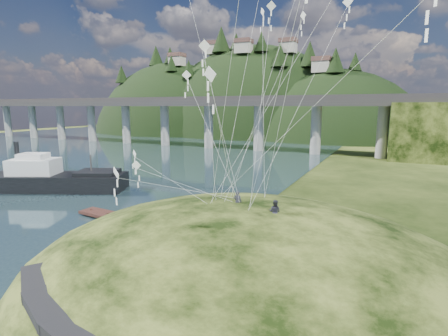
% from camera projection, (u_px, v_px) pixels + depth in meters
% --- Properties ---
extents(ground, '(320.00, 320.00, 0.00)m').
position_uv_depth(ground, '(145.00, 264.00, 27.38)').
color(ground, black).
rests_on(ground, ground).
extents(grass_hill, '(36.00, 32.00, 13.00)m').
position_uv_depth(grass_hill, '(249.00, 293.00, 25.98)').
color(grass_hill, black).
rests_on(grass_hill, ground).
extents(bridge, '(160.00, 11.00, 15.00)m').
position_uv_depth(bridge, '(226.00, 115.00, 99.13)').
color(bridge, '#2D2B2B').
rests_on(bridge, ground).
extents(far_ridge, '(153.00, 70.00, 94.50)m').
position_uv_depth(far_ridge, '(242.00, 151.00, 155.64)').
color(far_ridge, black).
rests_on(far_ridge, ground).
extents(work_barge, '(20.86, 13.64, 7.15)m').
position_uv_depth(work_barge, '(52.00, 178.00, 51.06)').
color(work_barge, black).
rests_on(work_barge, ground).
extents(wooden_dock, '(12.85, 3.03, 0.91)m').
position_uv_depth(wooden_dock, '(126.00, 219.00, 37.00)').
color(wooden_dock, '#321914').
rests_on(wooden_dock, ground).
extents(kite_flyers, '(4.16, 1.85, 1.77)m').
position_uv_depth(kite_flyers, '(261.00, 196.00, 24.98)').
color(kite_flyers, '#292937').
rests_on(kite_flyers, ground).
extents(kite_swarm, '(21.09, 18.27, 20.86)m').
position_uv_depth(kite_swarm, '(253.00, 11.00, 23.37)').
color(kite_swarm, white).
rests_on(kite_swarm, ground).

